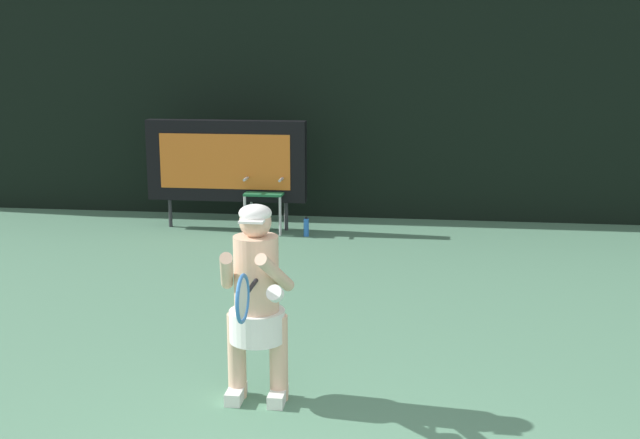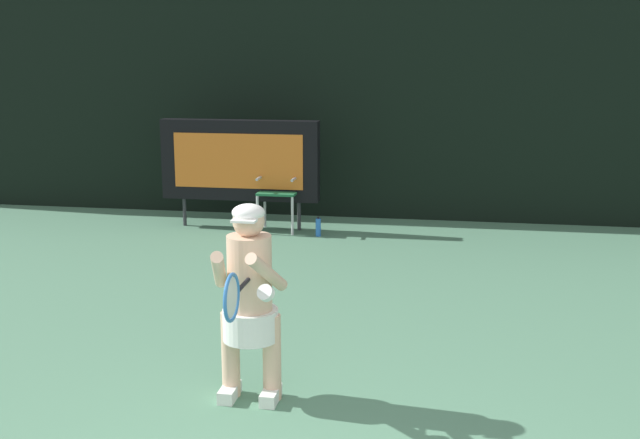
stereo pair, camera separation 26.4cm
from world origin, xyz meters
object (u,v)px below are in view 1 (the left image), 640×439
Objects in this scene: tennis_racket at (243,298)px; tennis_player at (256,298)px; umpire_chair at (266,186)px; water_bottle at (306,227)px; scoreboard at (226,161)px.

tennis_player is at bearing 91.57° from tennis_racket.
tennis_player reaches higher than umpire_chair.
tennis_player is at bearing -85.37° from water_bottle.
scoreboard reaches higher than tennis_player.
scoreboard is 1.57× the size of tennis_player.
water_bottle is (1.15, -0.32, -0.82)m from scoreboard.
umpire_chair is (0.56, -0.04, -0.33)m from scoreboard.
umpire_chair reaches higher than tennis_racket.
water_bottle is at bearing -25.16° from umpire_chair.
water_bottle is at bearing -15.68° from scoreboard.
tennis_racket is (0.43, -5.47, 0.79)m from water_bottle.
umpire_chair is 0.77× the size of tennis_player.
water_bottle is 0.19× the size of tennis_player.
water_bottle is (0.59, -0.28, -0.50)m from umpire_chair.
water_bottle is 5.55m from tennis_racket.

